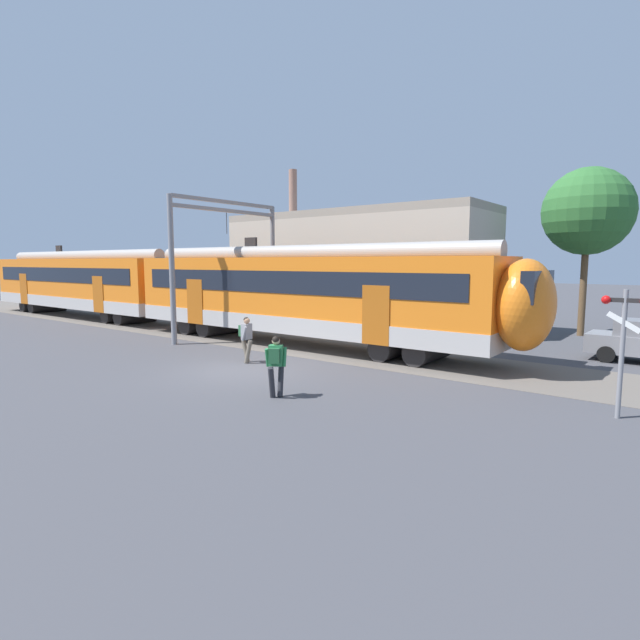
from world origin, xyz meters
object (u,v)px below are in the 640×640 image
object	(u,v)px
pedestrian_grey	(246,336)
pedestrian_green	(276,361)
crossing_signal	(623,333)
commuter_train	(175,287)

from	to	relation	value
pedestrian_grey	pedestrian_green	distance (m)	4.86
pedestrian_green	crossing_signal	distance (m)	8.36
commuter_train	pedestrian_grey	world-z (taller)	commuter_train
commuter_train	crossing_signal	distance (m)	21.41
pedestrian_grey	commuter_train	bearing A→B (deg)	157.01
pedestrian_grey	crossing_signal	size ratio (longest dim) A/B	0.56
crossing_signal	pedestrian_green	bearing A→B (deg)	-155.01
pedestrian_green	commuter_train	bearing A→B (deg)	153.26
pedestrian_green	crossing_signal	bearing A→B (deg)	24.99
pedestrian_grey	pedestrian_green	world-z (taller)	same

